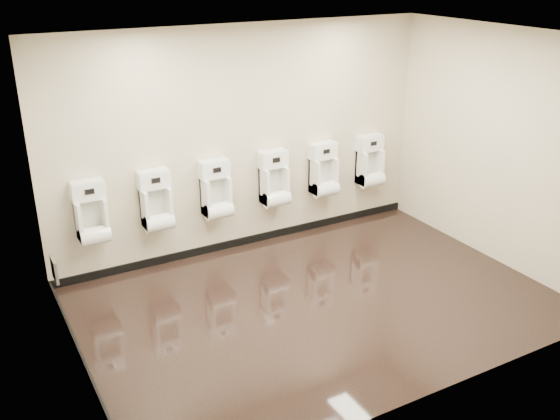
# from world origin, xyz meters

# --- Properties ---
(ground) EXTENTS (5.00, 3.50, 0.00)m
(ground) POSITION_xyz_m (0.00, 0.00, 0.00)
(ground) COLOR black
(ground) RESTS_ON ground
(ceiling) EXTENTS (5.00, 3.50, 0.00)m
(ceiling) POSITION_xyz_m (0.00, 0.00, 2.80)
(ceiling) COLOR silver
(back_wall) EXTENTS (5.00, 0.02, 2.80)m
(back_wall) POSITION_xyz_m (0.00, 1.75, 1.40)
(back_wall) COLOR #C4B493
(back_wall) RESTS_ON ground
(front_wall) EXTENTS (5.00, 0.02, 2.80)m
(front_wall) POSITION_xyz_m (0.00, -1.75, 1.40)
(front_wall) COLOR #C4B493
(front_wall) RESTS_ON ground
(left_wall) EXTENTS (0.02, 3.50, 2.80)m
(left_wall) POSITION_xyz_m (-2.50, 0.00, 1.40)
(left_wall) COLOR #C4B493
(left_wall) RESTS_ON ground
(right_wall) EXTENTS (0.02, 3.50, 2.80)m
(right_wall) POSITION_xyz_m (2.50, 0.00, 1.40)
(right_wall) COLOR #C4B493
(right_wall) RESTS_ON ground
(tile_overlay_left) EXTENTS (0.01, 3.50, 2.80)m
(tile_overlay_left) POSITION_xyz_m (-2.50, 0.00, 1.40)
(tile_overlay_left) COLOR silver
(tile_overlay_left) RESTS_ON ground
(skirting_back) EXTENTS (5.00, 0.02, 0.10)m
(skirting_back) POSITION_xyz_m (0.00, 1.74, 0.05)
(skirting_back) COLOR black
(skirting_back) RESTS_ON ground
(skirting_left) EXTENTS (0.02, 3.50, 0.10)m
(skirting_left) POSITION_xyz_m (-2.49, 0.00, 0.05)
(skirting_left) COLOR black
(skirting_left) RESTS_ON ground
(access_panel) EXTENTS (0.04, 0.25, 0.25)m
(access_panel) POSITION_xyz_m (-2.48, 1.20, 0.50)
(access_panel) COLOR #9E9EA3
(access_panel) RESTS_ON left_wall
(urinal_0) EXTENTS (0.38, 0.28, 0.70)m
(urinal_0) POSITION_xyz_m (-1.96, 1.63, 0.82)
(urinal_0) COLOR silver
(urinal_0) RESTS_ON back_wall
(urinal_1) EXTENTS (0.38, 0.28, 0.70)m
(urinal_1) POSITION_xyz_m (-1.21, 1.63, 0.82)
(urinal_1) COLOR silver
(urinal_1) RESTS_ON back_wall
(urinal_2) EXTENTS (0.38, 0.28, 0.70)m
(urinal_2) POSITION_xyz_m (-0.46, 1.63, 0.82)
(urinal_2) COLOR silver
(urinal_2) RESTS_ON back_wall
(urinal_3) EXTENTS (0.38, 0.28, 0.70)m
(urinal_3) POSITION_xyz_m (0.35, 1.63, 0.82)
(urinal_3) COLOR silver
(urinal_3) RESTS_ON back_wall
(urinal_4) EXTENTS (0.38, 0.28, 0.70)m
(urinal_4) POSITION_xyz_m (1.10, 1.63, 0.82)
(urinal_4) COLOR silver
(urinal_4) RESTS_ON back_wall
(urinal_5) EXTENTS (0.38, 0.28, 0.70)m
(urinal_5) POSITION_xyz_m (1.86, 1.63, 0.82)
(urinal_5) COLOR silver
(urinal_5) RESTS_ON back_wall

